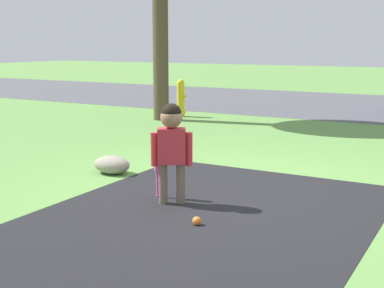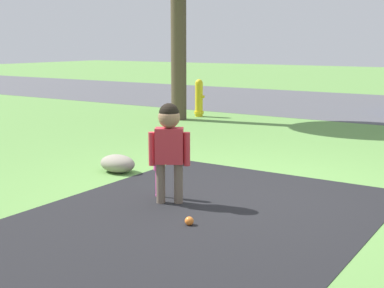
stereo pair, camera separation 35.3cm
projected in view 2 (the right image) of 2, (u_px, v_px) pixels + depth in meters
name	position (u px, v px, depth m)	size (l,w,h in m)	color
ground_plane	(244.00, 194.00, 5.53)	(60.00, 60.00, 0.00)	#5B8C42
driveway_strip	(66.00, 283.00, 3.47)	(2.88, 7.00, 0.01)	black
child	(169.00, 139.00, 5.09)	(0.35, 0.26, 0.98)	#6B5B4C
baseball_bat	(157.00, 156.00, 5.35)	(0.07, 0.07, 0.66)	#E54CA5
sports_ball	(189.00, 221.00, 4.57)	(0.08, 0.08, 0.08)	orange
fire_hydrant	(199.00, 98.00, 11.22)	(0.23, 0.20, 0.78)	yellow
edging_rock	(118.00, 164.00, 6.43)	(0.47, 0.32, 0.22)	gray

